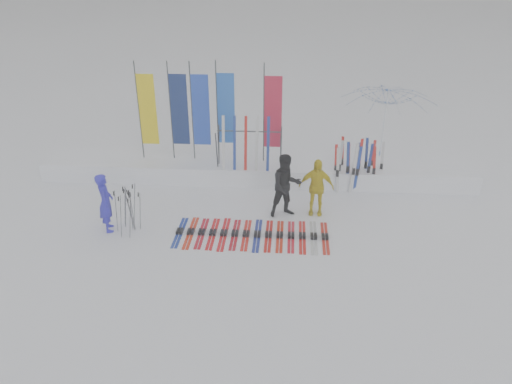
# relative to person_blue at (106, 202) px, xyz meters

# --- Properties ---
(ground) EXTENTS (120.00, 120.00, 0.00)m
(ground) POSITION_rel_person_blue_xyz_m (3.79, -1.03, -0.83)
(ground) COLOR white
(ground) RESTS_ON ground
(snow_bank) EXTENTS (14.00, 1.60, 0.60)m
(snow_bank) POSITION_rel_person_blue_xyz_m (3.79, 3.57, -0.53)
(snow_bank) COLOR white
(snow_bank) RESTS_ON ground
(person_blue) EXTENTS (0.59, 0.71, 1.66)m
(person_blue) POSITION_rel_person_blue_xyz_m (0.00, 0.00, 0.00)
(person_blue) COLOR #2420BF
(person_blue) RESTS_ON ground
(person_black) EXTENTS (1.10, 0.98, 1.86)m
(person_black) POSITION_rel_person_blue_xyz_m (4.79, 1.14, 0.10)
(person_black) COLOR black
(person_black) RESTS_ON ground
(person_yellow) EXTENTS (1.02, 0.48, 1.69)m
(person_yellow) POSITION_rel_person_blue_xyz_m (5.64, 1.31, 0.01)
(person_yellow) COLOR #D7C10E
(person_yellow) RESTS_ON ground
(tent_canopy) EXTENTS (3.59, 3.64, 2.84)m
(tent_canopy) POSITION_rel_person_blue_xyz_m (8.07, 5.02, 0.59)
(tent_canopy) COLOR white
(tent_canopy) RESTS_ON ground
(ski_row) EXTENTS (4.08, 1.69, 0.07)m
(ski_row) POSITION_rel_person_blue_xyz_m (3.92, -0.04, -0.80)
(ski_row) COLOR navy
(ski_row) RESTS_ON ground
(pole_cluster) EXTENTS (0.72, 0.75, 1.25)m
(pole_cluster) POSITION_rel_person_blue_xyz_m (0.59, 0.03, -0.23)
(pole_cluster) COLOR #595B60
(pole_cluster) RESTS_ON ground
(feather_flags) EXTENTS (4.58, 0.31, 3.20)m
(feather_flags) POSITION_rel_person_blue_xyz_m (2.11, 3.73, 1.41)
(feather_flags) COLOR #383A3F
(feather_flags) RESTS_ON ground
(ski_rack) EXTENTS (2.04, 0.80, 1.23)m
(ski_rack) POSITION_rel_person_blue_xyz_m (3.58, 3.17, 0.55)
(ski_rack) COLOR #383A3F
(ski_rack) RESTS_ON ground
(upright_skis) EXTENTS (1.54, 0.91, 1.70)m
(upright_skis) POSITION_rel_person_blue_xyz_m (6.95, 3.01, -0.05)
(upright_skis) COLOR silver
(upright_skis) RESTS_ON ground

